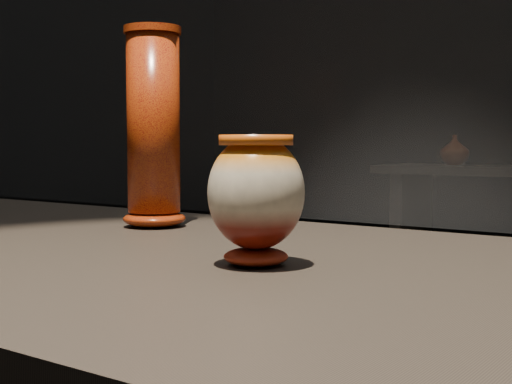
# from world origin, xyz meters

# --- Properties ---
(main_vase) EXTENTS (0.14, 0.14, 0.15)m
(main_vase) POSITION_xyz_m (0.12, -0.02, 0.98)
(main_vase) COLOR #671209
(main_vase) RESTS_ON display_plinth
(tall_vase) EXTENTS (0.13, 0.13, 0.34)m
(tall_vase) POSITION_xyz_m (-0.25, 0.18, 1.06)
(tall_vase) COLOR #AF440B
(tall_vase) RESTS_ON display_plinth
(back_vase_left) EXTENTS (0.25, 0.25, 0.19)m
(back_vase_left) POSITION_xyz_m (-1.00, 3.69, 0.99)
(back_vase_left) COLOR maroon
(back_vase_left) RESTS_ON back_shelf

